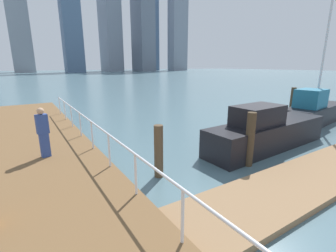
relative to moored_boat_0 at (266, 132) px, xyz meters
name	(u,v)px	position (x,y,z in m)	size (l,w,h in m)	color
ground_plane	(135,128)	(-3.39, 5.94, -0.72)	(300.00, 300.00, 0.00)	slate
floating_dock	(306,179)	(-1.59, -2.62, -0.63)	(10.59, 2.00, 0.18)	#93704C
boardwalk_railing	(224,233)	(-6.54, -4.01, 0.54)	(0.06, 29.10, 1.08)	white
dock_piling_0	(250,140)	(-2.08, -0.83, 0.25)	(0.31, 0.31, 1.93)	#473826
dock_piling_2	(292,104)	(5.84, 2.40, 0.34)	(0.29, 0.29, 2.11)	#473826
dock_piling_3	(159,152)	(-5.20, 0.11, 0.13)	(0.29, 0.29, 1.70)	brown
moored_boat_0	(266,132)	(0.00, 0.00, 0.00)	(6.49, 1.80, 1.92)	black
moored_boat_1	(314,111)	(6.32, 1.27, 0.05)	(6.00, 2.43, 7.25)	black
pedestrian_0	(43,132)	(-8.14, 2.81, 0.57)	(0.39, 0.28, 1.71)	#334C99
skyline_tower_2	(16,3)	(-4.51, 121.15, 27.91)	(8.26, 9.42, 57.25)	#8C939E
skyline_tower_3	(69,7)	(14.33, 108.61, 26.01)	(7.70, 7.77, 53.45)	slate
skyline_tower_4	(109,12)	(34.87, 117.91, 27.78)	(7.81, 11.99, 56.98)	gray
skyline_tower_5	(143,18)	(49.43, 110.18, 25.20)	(8.08, 11.19, 51.83)	slate
skyline_tower_6	(150,30)	(63.69, 129.69, 22.90)	(6.35, 11.58, 47.22)	slate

